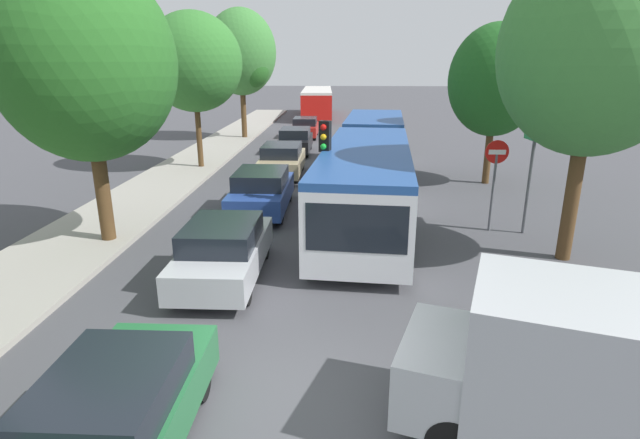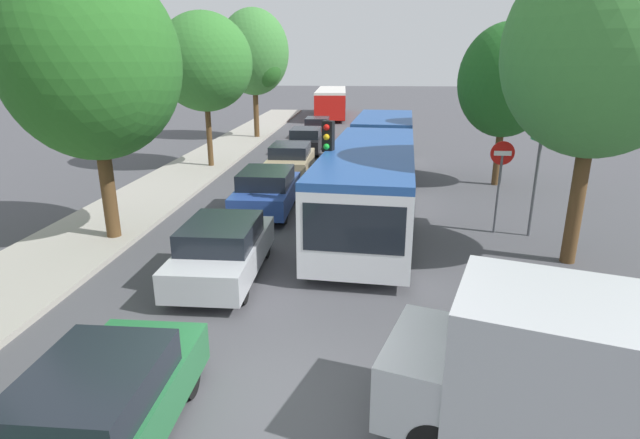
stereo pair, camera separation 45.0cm
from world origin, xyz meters
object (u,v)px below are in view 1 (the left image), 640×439
at_px(queued_car_blue, 262,191).
at_px(white_van, 616,377).
at_px(queued_car_silver, 224,251).
at_px(traffic_light, 325,152).
at_px(articulated_bus, 370,160).
at_px(tree_left_far, 194,62).
at_px(tree_left_mid, 85,62).
at_px(tree_right_near, 591,56).
at_px(direction_sign_post, 533,151).
at_px(queued_car_green, 116,416).
at_px(queued_car_tan, 282,160).
at_px(city_bus_rear, 317,101).
at_px(no_entry_sign, 495,171).
at_px(tree_right_mid, 496,81).
at_px(queued_car_black, 295,141).
at_px(queued_car_red, 305,127).
at_px(tree_left_distant, 242,54).

relative_size(queued_car_blue, white_van, 0.80).
relative_size(queued_car_silver, traffic_light, 1.23).
relative_size(articulated_bus, tree_left_far, 2.39).
xyz_separation_m(tree_left_mid, tree_left_far, (-0.20, 10.36, -0.04)).
height_order(articulated_bus, tree_right_near, tree_right_near).
distance_m(articulated_bus, direction_sign_post, 6.15).
bearing_deg(direction_sign_post, queued_car_green, 44.61).
height_order(articulated_bus, queued_car_green, articulated_bus).
relative_size(white_van, tree_left_far, 0.74).
xyz_separation_m(queued_car_tan, white_van, (6.34, -16.69, 0.50)).
height_order(articulated_bus, city_bus_rear, articulated_bus).
xyz_separation_m(no_entry_sign, tree_right_mid, (1.56, 6.39, 2.41)).
bearing_deg(tree_right_near, city_bus_rear, 103.60).
height_order(queued_car_blue, tree_left_mid, tree_left_mid).
height_order(queued_car_green, tree_right_mid, tree_right_mid).
height_order(queued_car_black, queued_car_red, queued_car_black).
height_order(queued_car_blue, tree_right_mid, tree_right_mid).
xyz_separation_m(queued_car_blue, tree_right_near, (8.66, -3.91, 4.41)).
bearing_deg(queued_car_red, traffic_light, -174.07).
xyz_separation_m(queued_car_black, white_van, (6.32, -22.63, 0.52)).
bearing_deg(city_bus_rear, direction_sign_post, -168.41).
relative_size(queued_car_red, tree_left_far, 0.54).
relative_size(queued_car_green, queued_car_blue, 0.93).
height_order(articulated_bus, queued_car_tan, articulated_bus).
xyz_separation_m(articulated_bus, queued_car_tan, (-3.82, 3.49, -0.72)).
bearing_deg(tree_left_far, tree_left_distant, 88.04).
relative_size(queued_car_tan, traffic_light, 1.25).
relative_size(tree_right_near, tree_right_mid, 1.19).
height_order(tree_left_mid, tree_left_far, tree_left_mid).
relative_size(queued_car_green, tree_left_mid, 0.52).
bearing_deg(city_bus_rear, tree_left_mid, 170.77).
bearing_deg(tree_left_far, queued_car_tan, -18.17).
xyz_separation_m(articulated_bus, tree_right_mid, (5.12, 2.58, 2.82)).
xyz_separation_m(queued_car_blue, traffic_light, (2.27, -2.03, 1.74)).
bearing_deg(direction_sign_post, tree_left_distant, -60.79).
xyz_separation_m(city_bus_rear, tree_right_near, (8.46, -34.97, 3.71)).
height_order(queued_car_silver, direction_sign_post, direction_sign_post).
distance_m(queued_car_blue, tree_right_near, 10.47).
height_order(queued_car_red, no_entry_sign, no_entry_sign).
distance_m(traffic_light, no_entry_sign, 5.18).
height_order(white_van, tree_left_distant, tree_left_distant).
distance_m(queued_car_tan, tree_left_distant, 12.59).
relative_size(articulated_bus, white_van, 3.22).
relative_size(queued_car_blue, tree_left_distant, 0.52).
distance_m(no_entry_sign, tree_left_mid, 11.89).
relative_size(queued_car_silver, tree_left_mid, 0.55).
bearing_deg(direction_sign_post, queued_car_red, -71.15).
height_order(queued_car_tan, white_van, white_van).
bearing_deg(articulated_bus, queued_car_red, -161.83).
relative_size(direction_sign_post, tree_right_near, 0.46).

